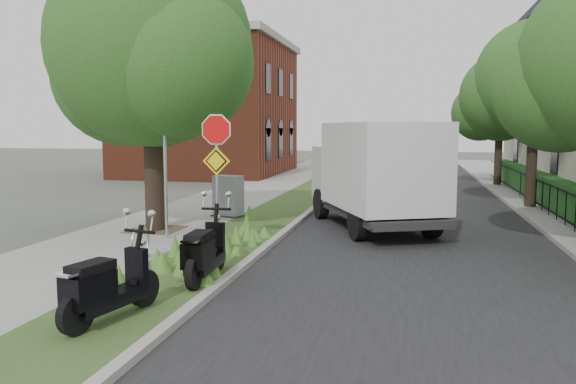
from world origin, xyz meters
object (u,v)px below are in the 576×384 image
Objects in this scene: sign_assembly at (217,154)px; scooter_far at (101,293)px; utility_cabinet at (228,197)px; box_truck at (375,170)px; scooter_near at (203,257)px.

sign_assembly is 1.66× the size of scooter_far.
scooter_far is at bearing -81.91° from utility_cabinet.
utility_cabinet is at bearing 172.29° from box_truck.
sign_assembly reaches higher than scooter_near.
box_truck reaches higher than utility_cabinet.
sign_assembly is at bearing -74.15° from utility_cabinet.
scooter_far is (-0.01, -4.87, -1.75)m from sign_assembly.
sign_assembly reaches higher than scooter_far.
utility_cabinet is (-2.00, 7.42, 0.16)m from scooter_near.
utility_cabinet is at bearing 105.85° from sign_assembly.
scooter_near is 0.32× the size of box_truck.
scooter_far is at bearing -109.33° from box_truck.
sign_assembly is 3.10m from scooter_near.
box_truck is (3.21, 4.31, -0.63)m from sign_assembly.
scooter_near is 7.37m from box_truck.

